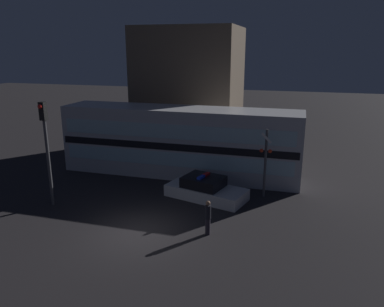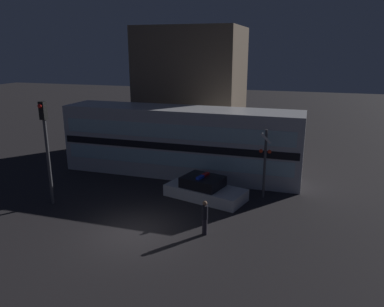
% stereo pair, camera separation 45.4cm
% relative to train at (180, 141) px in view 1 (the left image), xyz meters
% --- Properties ---
extents(ground_plane, '(120.00, 120.00, 0.00)m').
position_rel_train_xyz_m(ground_plane, '(0.71, -8.27, -2.15)').
color(ground_plane, '#262326').
extents(train, '(15.11, 2.93, 4.29)m').
position_rel_train_xyz_m(train, '(0.00, 0.00, 0.00)').
color(train, silver).
rests_on(train, ground_plane).
extents(police_car, '(4.65, 2.95, 1.31)m').
position_rel_train_xyz_m(police_car, '(2.60, -3.53, -1.67)').
color(police_car, silver).
rests_on(police_car, ground_plane).
extents(pedestrian, '(0.27, 0.27, 1.58)m').
position_rel_train_xyz_m(pedestrian, '(3.71, -7.54, -1.34)').
color(pedestrian, '#2D2833').
rests_on(pedestrian, ground_plane).
extents(crossing_signal_near, '(0.65, 0.30, 3.79)m').
position_rel_train_xyz_m(crossing_signal_near, '(5.63, -2.54, -0.07)').
color(crossing_signal_near, '#4C4C51').
rests_on(crossing_signal_near, ground_plane).
extents(traffic_light_corner, '(0.30, 0.46, 5.37)m').
position_rel_train_xyz_m(traffic_light_corner, '(-4.82, -6.66, 1.28)').
color(traffic_light_corner, '#4C4C51').
rests_on(traffic_light_corner, ground_plane).
extents(building_left, '(7.72, 6.46, 9.46)m').
position_rel_train_xyz_m(building_left, '(-1.39, 6.93, 2.58)').
color(building_left, brown).
rests_on(building_left, ground_plane).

